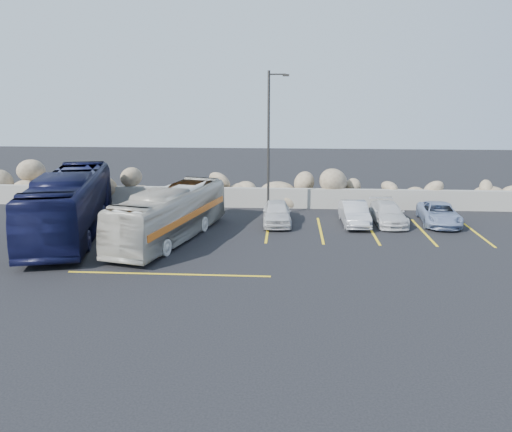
# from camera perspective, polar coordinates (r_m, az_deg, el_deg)

# --- Properties ---
(ground) EXTENTS (90.00, 90.00, 0.00)m
(ground) POSITION_cam_1_polar(r_m,az_deg,el_deg) (19.46, -7.24, -6.89)
(ground) COLOR black
(ground) RESTS_ON ground
(seawall) EXTENTS (60.00, 0.40, 1.20)m
(seawall) POSITION_cam_1_polar(r_m,az_deg,el_deg) (30.70, -3.08, 2.15)
(seawall) COLOR gray
(seawall) RESTS_ON ground
(riprap_pile) EXTENTS (54.00, 2.80, 2.60)m
(riprap_pile) POSITION_cam_1_polar(r_m,az_deg,el_deg) (31.74, -2.84, 3.83)
(riprap_pile) COLOR #857157
(riprap_pile) RESTS_ON ground
(parking_lines) EXTENTS (18.16, 9.36, 0.01)m
(parking_lines) POSITION_cam_1_polar(r_m,az_deg,el_deg) (24.42, 6.03, -2.48)
(parking_lines) COLOR yellow
(parking_lines) RESTS_ON ground
(lamppost) EXTENTS (1.14, 0.18, 8.00)m
(lamppost) POSITION_cam_1_polar(r_m,az_deg,el_deg) (27.47, 1.55, 8.56)
(lamppost) COLOR #2F2D2A
(lamppost) RESTS_ON ground
(vintage_bus) EXTENTS (4.17, 9.20, 2.50)m
(vintage_bus) POSITION_cam_1_polar(r_m,az_deg,el_deg) (24.06, -9.74, 0.21)
(vintage_bus) COLOR beige
(vintage_bus) RESTS_ON ground
(tour_coach) EXTENTS (5.07, 11.46, 3.11)m
(tour_coach) POSITION_cam_1_polar(r_m,az_deg,el_deg) (26.15, -20.48, 1.31)
(tour_coach) COLOR black
(tour_coach) RESTS_ON ground
(car_a) EXTENTS (1.66, 3.75, 1.25)m
(car_a) POSITION_cam_1_polar(r_m,az_deg,el_deg) (26.69, 2.40, 0.40)
(car_a) COLOR silver
(car_a) RESTS_ON ground
(car_b) EXTENTS (1.40, 3.73, 1.22)m
(car_b) POSITION_cam_1_polar(r_m,az_deg,el_deg) (27.08, 11.17, 0.30)
(car_b) COLOR #B4B4B9
(car_b) RESTS_ON ground
(car_c) EXTENTS (1.74, 3.92, 1.12)m
(car_c) POSITION_cam_1_polar(r_m,az_deg,el_deg) (27.69, 14.83, 0.29)
(car_c) COLOR silver
(car_c) RESTS_ON ground
(car_d) EXTENTS (2.22, 4.20, 1.12)m
(car_d) POSITION_cam_1_polar(r_m,az_deg,el_deg) (28.43, 20.19, 0.25)
(car_d) COLOR #7D8FB1
(car_d) RESTS_ON ground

